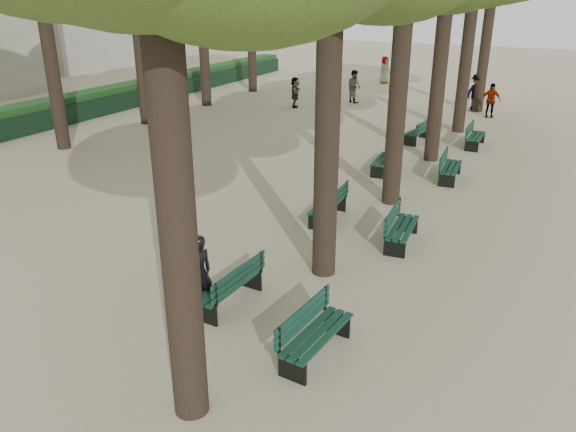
% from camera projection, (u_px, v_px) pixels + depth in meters
% --- Properties ---
extents(ground, '(120.00, 120.00, 0.00)m').
position_uv_depth(ground, '(190.00, 320.00, 10.83)').
color(ground, tan).
rests_on(ground, ground).
extents(bench_left_0, '(0.66, 1.83, 0.92)m').
position_uv_depth(bench_left_0, '(229.00, 293.00, 11.27)').
color(bench_left_0, black).
rests_on(bench_left_0, ground).
extents(bench_left_1, '(0.66, 1.83, 0.92)m').
position_uv_depth(bench_left_1, '(328.00, 211.00, 15.43)').
color(bench_left_1, black).
rests_on(bench_left_1, ground).
extents(bench_left_2, '(0.72, 1.84, 0.92)m').
position_uv_depth(bench_left_2, '(383.00, 164.00, 19.48)').
color(bench_left_2, black).
rests_on(bench_left_2, ground).
extents(bench_left_3, '(0.81, 1.86, 0.92)m').
position_uv_depth(bench_left_3, '(418.00, 136.00, 23.27)').
color(bench_left_3, black).
rests_on(bench_left_3, ground).
extents(bench_right_0, '(0.73, 1.84, 0.92)m').
position_uv_depth(bench_right_0, '(316.00, 343.00, 9.68)').
color(bench_right_0, black).
rests_on(bench_right_0, ground).
extents(bench_right_1, '(0.71, 1.84, 0.92)m').
position_uv_depth(bench_right_1, '(402.00, 234.00, 13.96)').
color(bench_right_1, black).
rests_on(bench_right_1, ground).
extents(bench_right_2, '(0.71, 1.84, 0.92)m').
position_uv_depth(bench_right_2, '(450.00, 172.00, 18.64)').
color(bench_right_2, black).
rests_on(bench_right_2, ground).
extents(bench_right_3, '(0.59, 1.81, 0.92)m').
position_uv_depth(bench_right_3, '(475.00, 140.00, 22.53)').
color(bench_right_3, black).
rests_on(bench_right_3, ground).
extents(man_with_map, '(0.72, 0.73, 1.64)m').
position_uv_depth(man_with_map, '(198.00, 274.00, 10.86)').
color(man_with_map, black).
rests_on(man_with_map, ground).
extents(pedestrian_e, '(0.89, 1.48, 1.59)m').
position_uv_depth(pedestrian_e, '(295.00, 92.00, 29.85)').
color(pedestrian_e, '#262628').
rests_on(pedestrian_e, ground).
extents(pedestrian_b, '(1.03, 1.22, 1.90)m').
position_uv_depth(pedestrian_b, '(476.00, 92.00, 28.92)').
color(pedestrian_b, '#262628').
rests_on(pedestrian_b, ground).
extents(pedestrian_c, '(1.04, 0.60, 1.67)m').
position_uv_depth(pedestrian_c, '(491.00, 100.00, 27.50)').
color(pedestrian_c, '#262628').
rests_on(pedestrian_c, ground).
extents(pedestrian_d, '(0.63, 0.93, 1.76)m').
position_uv_depth(pedestrian_d, '(384.00, 70.00, 37.40)').
color(pedestrian_d, '#262628').
rests_on(pedestrian_d, ground).
extents(pedestrian_a, '(0.92, 0.76, 1.78)m').
position_uv_depth(pedestrian_a, '(354.00, 86.00, 31.10)').
color(pedestrian_a, '#262628').
rests_on(pedestrian_a, ground).
extents(fence, '(0.08, 42.00, 0.90)m').
position_uv_depth(fence, '(67.00, 116.00, 26.03)').
color(fence, black).
rests_on(fence, ground).
extents(hedge, '(1.20, 42.00, 1.20)m').
position_uv_depth(hedge, '(55.00, 111.00, 26.27)').
color(hedge, '#153D18').
rests_on(hedge, ground).
extents(building_far, '(12.00, 16.00, 7.00)m').
position_uv_depth(building_far, '(81.00, 19.00, 48.11)').
color(building_far, '#B7B2A3').
rests_on(building_far, ground).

